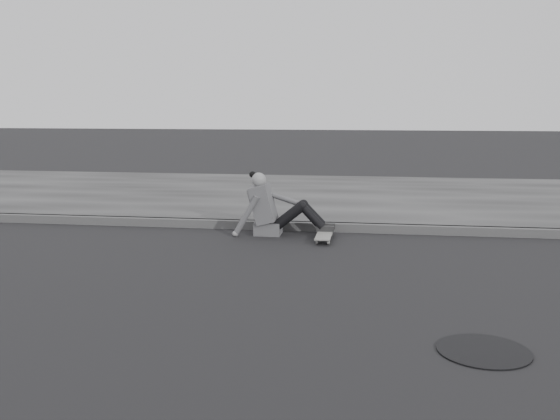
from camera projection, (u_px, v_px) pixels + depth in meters
The scene contains 6 objects.
ground at pixel (239, 278), 6.47m from camera, with size 80.00×80.00×0.00m, color black.
curb at pixel (277, 225), 8.98m from camera, with size 24.00×0.16×0.12m, color #454545.
sidewalk at pixel (301, 196), 11.92m from camera, with size 24.00×6.00×0.12m, color #373737.
manhole at pixel (484, 351), 4.53m from camera, with size 0.67×0.67×0.01m, color black.
skateboard at pixel (324, 235), 8.28m from camera, with size 0.20×0.78×0.09m.
seated_woman at pixel (273, 209), 8.58m from camera, with size 1.38×0.46×0.88m.
Camera 1 is at (1.35, -6.13, 1.77)m, focal length 40.00 mm.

